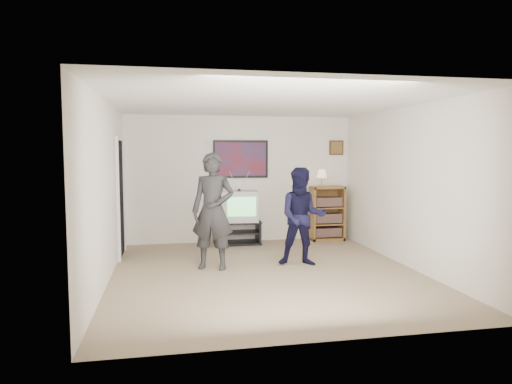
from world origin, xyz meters
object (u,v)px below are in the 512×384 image
object	(u,v)px
media_stand	(237,232)
person_short	(302,217)
crt_television	(239,206)
person_tall	(213,211)
bookshelf	(327,213)

from	to	relation	value
media_stand	person_short	bearing A→B (deg)	-66.86
media_stand	crt_television	bearing A→B (deg)	0.68
person_tall	person_short	xyz separation A→B (m)	(1.41, -0.04, -0.12)
crt_television	person_short	size ratio (longest dim) A/B	0.45
bookshelf	person_short	distance (m)	2.20
bookshelf	crt_television	bearing A→B (deg)	-178.42
media_stand	person_tall	xyz separation A→B (m)	(-0.64, -1.81, 0.67)
crt_television	media_stand	bearing A→B (deg)	-175.12
person_tall	person_short	distance (m)	1.41
bookshelf	media_stand	bearing A→B (deg)	-178.46
crt_television	person_tall	size ratio (longest dim) A/B	0.39
media_stand	person_short	xyz separation A→B (m)	(0.77, -1.85, 0.55)
media_stand	person_short	distance (m)	2.08
person_tall	person_short	bearing A→B (deg)	17.46
crt_television	person_tall	distance (m)	1.94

